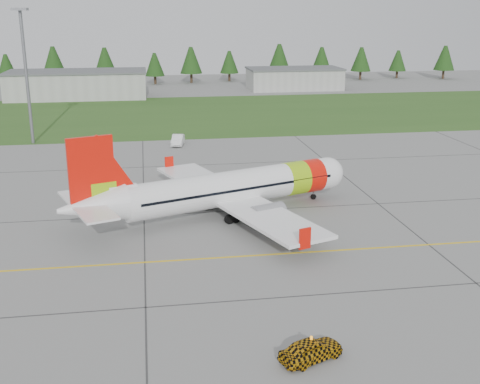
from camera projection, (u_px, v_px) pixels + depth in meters
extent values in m
plane|color=gray|center=(351.00, 292.00, 44.40)|extent=(320.00, 320.00, 0.00)
cylinder|color=white|center=(235.00, 187.00, 61.02)|extent=(22.99, 11.24, 3.48)
sphere|color=white|center=(327.00, 173.00, 66.42)|extent=(3.48, 3.48, 3.48)
cone|color=white|center=(92.00, 206.00, 54.06)|extent=(7.06, 5.42, 3.48)
cube|color=black|center=(329.00, 170.00, 66.45)|extent=(2.14, 2.67, 0.50)
cylinder|color=#9AD00F|center=(294.00, 178.00, 64.34)|extent=(3.40, 4.14, 3.56)
cylinder|color=red|center=(310.00, 176.00, 65.34)|extent=(3.07, 4.02, 3.56)
cube|color=white|center=(232.00, 197.00, 61.09)|extent=(14.42, 28.51, 0.32)
cube|color=red|center=(169.00, 164.00, 72.40)|extent=(1.06, 0.52, 1.79)
cube|color=red|center=(305.00, 238.00, 48.66)|extent=(1.06, 0.52, 1.79)
cylinder|color=gray|center=(221.00, 188.00, 65.96)|extent=(3.66, 2.86, 1.87)
cylinder|color=gray|center=(268.00, 213.00, 57.75)|extent=(3.66, 2.86, 1.87)
cube|color=red|center=(92.00, 174.00, 53.28)|extent=(3.97, 1.71, 6.78)
cube|color=#9AD00F|center=(104.00, 194.00, 54.31)|extent=(2.31, 1.15, 2.14)
cube|color=white|center=(87.00, 205.00, 53.79)|extent=(6.21, 10.62, 0.20)
cylinder|color=slate|center=(313.00, 194.00, 66.21)|extent=(0.16, 0.16, 1.25)
cylinder|color=black|center=(313.00, 197.00, 66.30)|extent=(0.66, 0.44, 0.61)
cylinder|color=slate|center=(213.00, 201.00, 63.04)|extent=(0.20, 0.20, 1.70)
cylinder|color=black|center=(210.00, 205.00, 62.98)|extent=(1.01, 0.70, 0.93)
cylinder|color=slate|center=(236.00, 214.00, 58.86)|extent=(0.20, 0.20, 1.70)
cylinder|color=black|center=(232.00, 219.00, 58.80)|extent=(1.01, 0.70, 0.93)
imported|color=orange|center=(312.00, 330.00, 35.26)|extent=(1.91, 2.04, 4.05)
imported|color=white|center=(178.00, 130.00, 92.57)|extent=(1.93, 1.86, 4.82)
cube|color=#30561E|center=(217.00, 113.00, 121.92)|extent=(320.00, 50.00, 0.03)
cube|color=gold|center=(320.00, 251.00, 51.96)|extent=(120.00, 0.25, 0.02)
cube|color=#A8A8A3|center=(78.00, 85.00, 143.02)|extent=(32.00, 14.00, 6.00)
cube|color=#A8A8A3|center=(294.00, 79.00, 158.96)|extent=(24.00, 12.00, 5.20)
cylinder|color=slate|center=(27.00, 79.00, 91.53)|extent=(0.50, 0.50, 20.00)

